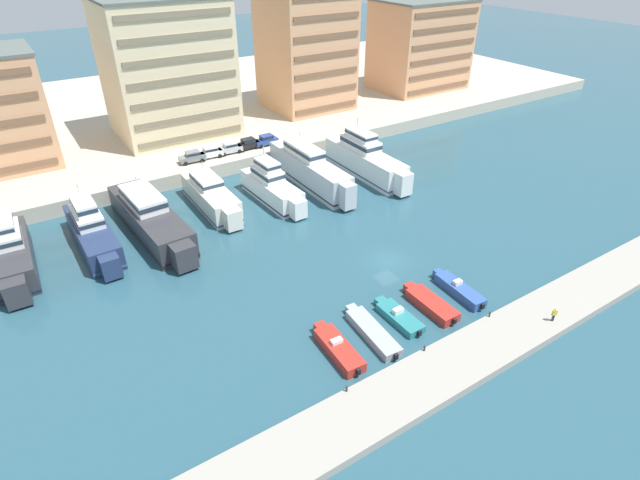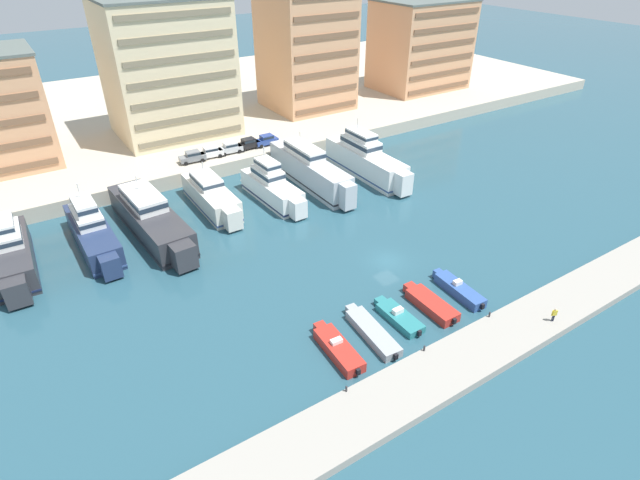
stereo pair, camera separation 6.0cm
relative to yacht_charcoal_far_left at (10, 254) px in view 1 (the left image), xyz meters
name	(u,v)px [view 1 (the left image)]	position (x,y,z in m)	size (l,w,h in m)	color
ground_plane	(388,261)	(37.65, -22.31, -2.18)	(400.00, 400.00, 0.00)	#285160
quay_promenade	(187,108)	(37.65, 45.74, -1.05)	(180.00, 70.00, 2.26)	#BCB29E
pier_dock	(499,340)	(37.65, -38.94, -1.75)	(120.00, 5.51, 0.87)	#9E998E
yacht_charcoal_far_left	(10,254)	(0.00, 0.00, 0.00)	(4.78, 16.71, 7.78)	#333338
yacht_navy_left	(92,232)	(8.97, 0.22, -0.05)	(4.10, 17.46, 7.78)	navy
yacht_charcoal_mid_left	(151,218)	(16.03, -0.41, -0.04)	(5.98, 22.25, 7.04)	#333338
yacht_ivory_center_left	(211,196)	(25.22, 1.75, -0.31)	(3.95, 15.92, 6.34)	silver
yacht_white_center	(272,187)	(33.62, -0.69, -0.05)	(4.19, 15.00, 7.71)	white
yacht_silver_center_right	(310,170)	(41.05, 0.89, 0.30)	(3.71, 21.40, 7.70)	silver
yacht_white_mid_right	(365,159)	(50.54, -0.73, 0.40)	(4.14, 19.82, 8.67)	white
motorboat_red_far_left	(338,348)	(23.92, -31.64, -1.62)	(2.35, 7.41, 1.48)	red
motorboat_grey_left	(372,332)	(28.09, -31.47, -1.72)	(2.51, 8.38, 0.92)	#9EA3A8
motorboat_teal_mid_left	(399,317)	(31.77, -31.14, -1.75)	(2.04, 6.58, 1.33)	teal
motorboat_red_center_left	(431,304)	(35.82, -31.48, -1.66)	(2.25, 7.28, 1.04)	red
motorboat_blue_center	(459,289)	(40.11, -31.32, -1.63)	(2.08, 7.42, 1.53)	#33569E
car_grey_far_left	(192,156)	(27.22, 13.96, 1.06)	(4.20, 2.13, 1.80)	slate
car_white_left	(210,152)	(30.29, 14.16, 1.06)	(4.19, 2.11, 1.80)	white
car_silver_mid_left	(230,148)	(33.77, 14.18, 1.06)	(4.15, 2.03, 1.80)	#B7BCC1
car_black_center_left	(248,143)	(37.11, 14.29, 1.06)	(4.15, 2.02, 1.80)	black
car_blue_center	(266,140)	(40.51, 14.18, 1.06)	(4.10, 1.92, 1.80)	#28428E
apartment_block_left	(167,68)	(29.89, 29.25, 11.50)	(20.11, 16.82, 24.75)	beige
apartment_block_mid_left	(306,47)	(58.17, 29.70, 11.95)	(15.74, 15.54, 25.62)	tan
apartment_block_center_left	(420,45)	(87.67, 28.34, 9.62)	(20.16, 14.96, 20.97)	tan
pedestrian_near_edge	(554,314)	(43.77, -40.26, -0.39)	(0.55, 0.37, 1.56)	#282D3D
bollard_west	(347,388)	(21.49, -36.44, -0.99)	(0.20, 0.20, 0.61)	#2D2D33
bollard_west_mid	(425,348)	(30.26, -36.44, -0.99)	(0.20, 0.20, 0.61)	#2D2D33
bollard_east_mid	(490,314)	(39.02, -36.44, -0.99)	(0.20, 0.20, 0.61)	#2D2D33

